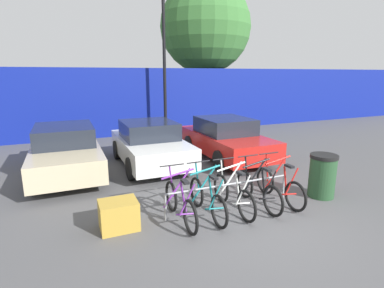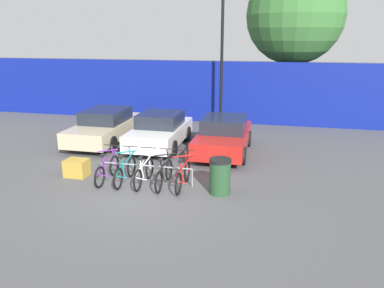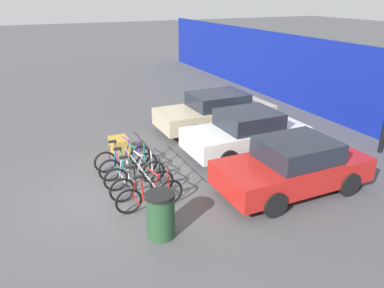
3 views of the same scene
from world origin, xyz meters
TOP-DOWN VIEW (x-y plane):
  - ground_plane at (0.00, 0.00)m, footprint 120.00×120.00m
  - bike_rack at (-0.19, 0.68)m, footprint 2.96×0.04m
  - bicycle_purple at (-1.40, 0.53)m, footprint 0.68×1.71m
  - bicycle_teal at (-0.81, 0.53)m, footprint 0.68×1.71m
  - bicycle_white at (-0.20, 0.53)m, footprint 0.68×1.71m
  - bicycle_black at (0.44, 0.53)m, footprint 0.68×1.71m
  - bicycle_red at (1.02, 0.53)m, footprint 0.68×1.71m
  - car_beige at (-3.39, 4.69)m, footprint 1.91×4.42m
  - car_white at (-0.92, 4.47)m, footprint 1.91×3.91m
  - car_red at (1.70, 4.23)m, footprint 1.91×4.03m
  - trash_bin at (2.15, 0.38)m, footprint 0.63×0.63m
  - cargo_crate at (-2.56, 0.72)m, footprint 0.70×0.56m

SIDE VIEW (x-z plane):
  - ground_plane at x=0.00m, z-range 0.00..0.00m
  - cargo_crate at x=-2.56m, z-range 0.00..0.55m
  - bicycle_purple at x=-1.40m, z-range -0.15..0.90m
  - bicycle_teal at x=-0.81m, z-range -0.15..0.90m
  - bicycle_white at x=-0.20m, z-range -0.15..0.90m
  - bicycle_black at x=0.44m, z-range -0.15..0.90m
  - bicycle_red at x=1.02m, z-range -0.15..0.90m
  - bike_rack at x=-0.19m, z-range 0.19..0.76m
  - trash_bin at x=2.15m, z-range 0.00..1.03m
  - car_white at x=-0.92m, z-range -0.01..1.39m
  - car_red at x=1.70m, z-range -0.01..1.39m
  - car_beige at x=-3.39m, z-range -0.01..1.39m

